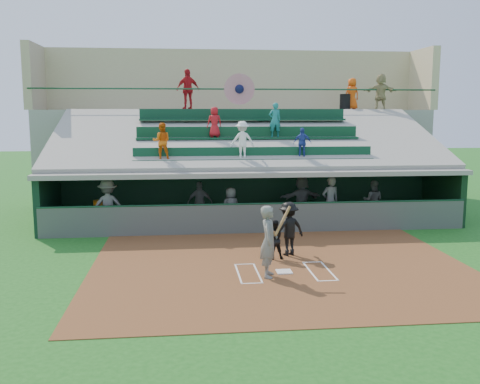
{
  "coord_description": "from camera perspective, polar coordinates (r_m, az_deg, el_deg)",
  "views": [
    {
      "loc": [
        -2.79,
        -14.35,
        4.49
      ],
      "look_at": [
        -0.88,
        3.5,
        1.8
      ],
      "focal_mm": 40.0,
      "sensor_mm": 36.0,
      "label": 1
    }
  ],
  "objects": [
    {
      "name": "water_cooler",
      "position": [
        21.24,
        -14.88,
        -1.36
      ],
      "size": [
        0.37,
        0.37,
        0.37
      ],
      "primitive_type": "cylinder",
      "color": "#CA630B",
      "rests_on": "white_table"
    },
    {
      "name": "trash_bin",
      "position": [
        28.07,
        11.13,
        9.4
      ],
      "size": [
        0.53,
        0.53,
        0.8
      ],
      "primitive_type": "cylinder",
      "color": "black",
      "rests_on": "concourse_slab"
    },
    {
      "name": "home_plate",
      "position": [
        15.28,
        4.72,
        -8.46
      ],
      "size": [
        0.43,
        0.43,
        0.03
      ],
      "primitive_type": "cube",
      "color": "white",
      "rests_on": "dirt_slab"
    },
    {
      "name": "concourse_staff_c",
      "position": [
        28.23,
        14.76,
        10.29
      ],
      "size": [
        1.71,
        0.69,
        1.8
      ],
      "primitive_type": "imported",
      "rotation": [
        0.0,
        0.0,
        3.05
      ],
      "color": "tan",
      "rests_on": "concourse_slab"
    },
    {
      "name": "dirt_slab",
      "position": [
        15.76,
        4.38,
        -8.02
      ],
      "size": [
        11.0,
        9.0,
        0.02
      ],
      "primitive_type": "cube",
      "color": "brown",
      "rests_on": "ground"
    },
    {
      "name": "dugout_bench",
      "position": [
        22.88,
        1.72,
        -2.17
      ],
      "size": [
        13.23,
        4.91,
        0.42
      ],
      "primitive_type": "cube",
      "rotation": [
        0.0,
        0.0,
        -0.33
      ],
      "color": "olive",
      "rests_on": "dugout_floor"
    },
    {
      "name": "concourse_staff_a",
      "position": [
        26.98,
        -5.57,
        10.83
      ],
      "size": [
        1.27,
        0.85,
        2.0
      ],
      "primitive_type": "imported",
      "rotation": [
        0.0,
        0.0,
        3.48
      ],
      "color": "red",
      "rests_on": "concourse_slab"
    },
    {
      "name": "dugout_player_f",
      "position": [
        22.8,
        13.99,
        -0.88
      ],
      "size": [
        0.98,
        0.87,
        1.65
      ],
      "primitive_type": "imported",
      "rotation": [
        0.0,
        0.0,
        2.77
      ],
      "color": "#5D605B",
      "rests_on": "dugout_floor"
    },
    {
      "name": "batters_box_chalk",
      "position": [
        15.29,
        4.72,
        -8.5
      ],
      "size": [
        2.65,
        1.85,
        0.01
      ],
      "color": "silver",
      "rests_on": "dirt_slab"
    },
    {
      "name": "dugout_floor",
      "position": [
        21.75,
        1.39,
        -3.34
      ],
      "size": [
        16.0,
        3.5,
        0.04
      ],
      "primitive_type": "cube",
      "color": "#99968B",
      "rests_on": "ground"
    },
    {
      "name": "batter_at_plate",
      "position": [
        14.61,
        3.1,
        -5.26
      ],
      "size": [
        0.93,
        0.82,
        1.97
      ],
      "color": "#5C5F5A",
      "rests_on": "dirt_slab"
    },
    {
      "name": "dugout_player_b",
      "position": [
        21.52,
        -4.3,
        -1.13
      ],
      "size": [
        1.02,
        0.47,
        1.7
      ],
      "primitive_type": "imported",
      "rotation": [
        0.0,
        0.0,
        3.09
      ],
      "color": "#5D5F5A",
      "rests_on": "dugout_floor"
    },
    {
      "name": "dugout_player_d",
      "position": [
        21.95,
        6.59,
        -0.72
      ],
      "size": [
        1.82,
        0.83,
        1.89
      ],
      "primitive_type": "imported",
      "rotation": [
        0.0,
        0.0,
        3.3
      ],
      "color": "#545752",
      "rests_on": "dugout_floor"
    },
    {
      "name": "grandstand",
      "position": [
        25.11,
        0.27,
        3.43
      ],
      "size": [
        20.4,
        10.4,
        7.8
      ],
      "color": "#4E524D",
      "rests_on": "ground"
    },
    {
      "name": "dugout_player_e",
      "position": [
        21.31,
        9.6,
        -0.99
      ],
      "size": [
        0.79,
        0.61,
        1.94
      ],
      "primitive_type": "imported",
      "rotation": [
        0.0,
        0.0,
        3.37
      ],
      "color": "#5B5E58",
      "rests_on": "dugout_floor"
    },
    {
      "name": "concourse_staff_b",
      "position": [
        28.59,
        11.85,
        10.2
      ],
      "size": [
        0.88,
        0.66,
        1.63
      ],
      "primitive_type": "imported",
      "rotation": [
        0.0,
        0.0,
        3.33
      ],
      "color": "#EB520D",
      "rests_on": "concourse_slab"
    },
    {
      "name": "concourse_slab",
      "position": [
        28.08,
        -0.4,
        4.05
      ],
      "size": [
        20.0,
        3.0,
        4.6
      ],
      "primitive_type": "cube",
      "color": "gray",
      "rests_on": "ground"
    },
    {
      "name": "catcher",
      "position": [
        16.47,
        3.64,
        -5.07
      ],
      "size": [
        0.61,
        0.49,
        1.21
      ],
      "primitive_type": "imported",
      "rotation": [
        0.0,
        0.0,
        3.19
      ],
      "color": "black",
      "rests_on": "dirt_slab"
    },
    {
      "name": "ground",
      "position": [
        15.29,
        4.72,
        -8.58
      ],
      "size": [
        100.0,
        100.0,
        0.0
      ],
      "primitive_type": "plane",
      "color": "#195919",
      "rests_on": "ground"
    },
    {
      "name": "white_table",
      "position": [
        21.37,
        -14.99,
        -2.8
      ],
      "size": [
        0.99,
        0.87,
        0.72
      ],
      "primitive_type": "cube",
      "rotation": [
        0.0,
        0.0,
        -0.35
      ],
      "color": "white",
      "rests_on": "dugout_floor"
    },
    {
      "name": "dugout_player_a",
      "position": [
        20.66,
        -13.92,
        -1.41
      ],
      "size": [
        1.38,
        0.95,
        1.96
      ],
      "primitive_type": "imported",
      "rotation": [
        0.0,
        0.0,
        3.33
      ],
      "color": "#5F615C",
      "rests_on": "dugout_floor"
    },
    {
      "name": "dugout_player_c",
      "position": [
        20.84,
        -0.98,
        -1.63
      ],
      "size": [
        0.88,
        0.71,
        1.55
      ],
      "primitive_type": "imported",
      "rotation": [
        0.0,
        0.0,
        3.47
      ],
      "color": "#5A5C57",
      "rests_on": "dugout_floor"
    },
    {
      "name": "home_umpire",
      "position": [
        16.87,
        5.2,
        -3.91
      ],
      "size": [
        1.25,
        0.98,
        1.69
      ],
      "primitive_type": "imported",
      "rotation": [
        0.0,
        0.0,
        3.51
      ],
      "color": "black",
      "rests_on": "dirt_slab"
    }
  ]
}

